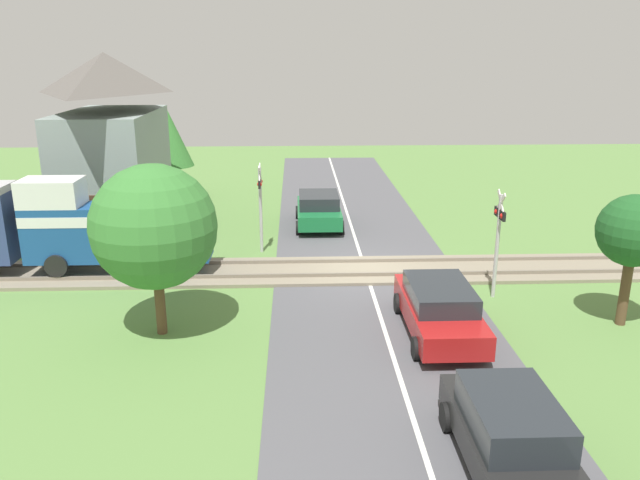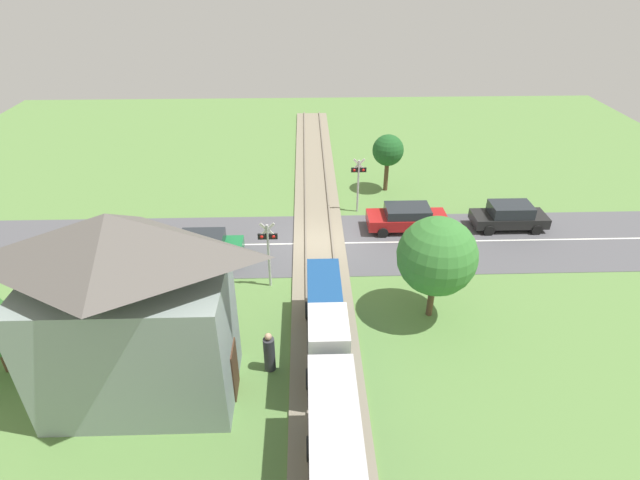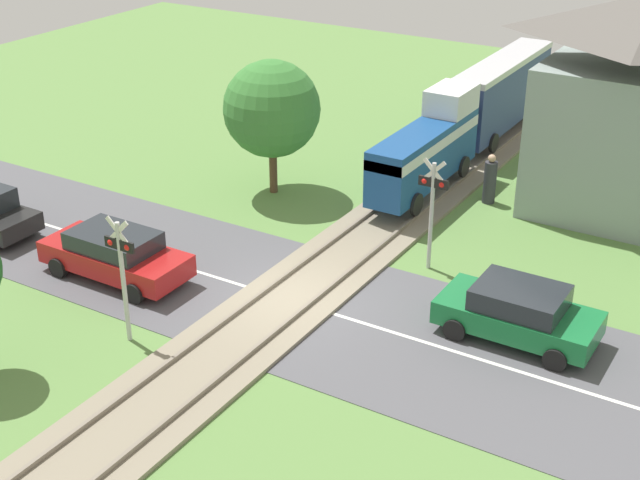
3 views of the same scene
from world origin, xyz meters
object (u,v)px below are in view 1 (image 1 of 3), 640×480
at_px(car_near_crossing, 439,308).
at_px(car_far_side, 319,209).
at_px(crossing_signal_east_approach, 260,197).
at_px(station_building, 112,144).
at_px(pedestrian_by_station, 116,236).
at_px(crossing_signal_west_approach, 498,231).
at_px(car_behind_queue, 510,435).

distance_m(car_near_crossing, car_far_side, 11.41).
height_order(car_near_crossing, crossing_signal_east_approach, crossing_signal_east_approach).
relative_size(station_building, pedestrian_by_station, 4.23).
bearing_deg(pedestrian_by_station, crossing_signal_west_approach, -109.46).
bearing_deg(pedestrian_by_station, car_near_crossing, -123.93).
relative_size(car_far_side, crossing_signal_east_approach, 1.18).
distance_m(car_behind_queue, crossing_signal_east_approach, 14.41).
bearing_deg(pedestrian_by_station, car_far_side, -63.78).
xyz_separation_m(crossing_signal_west_approach, crossing_signal_east_approach, (4.89, 7.57, 0.00)).
relative_size(crossing_signal_west_approach, crossing_signal_east_approach, 1.00).
bearing_deg(car_far_side, car_near_crossing, -165.38).
bearing_deg(car_behind_queue, pedestrian_by_station, 39.27).
bearing_deg(station_building, crossing_signal_west_approach, -122.45).
xyz_separation_m(car_far_side, crossing_signal_east_approach, (-3.57, 2.34, 1.41)).
relative_size(car_far_side, car_behind_queue, 0.97).
distance_m(station_building, pedestrian_by_station, 5.31).
bearing_deg(car_far_side, pedestrian_by_station, 116.22).
relative_size(car_near_crossing, station_building, 0.61).
relative_size(crossing_signal_east_approach, pedestrian_by_station, 1.96).
height_order(car_far_side, pedestrian_by_station, pedestrian_by_station).
bearing_deg(crossing_signal_west_approach, car_near_crossing, 137.82).
distance_m(car_far_side, crossing_signal_west_approach, 10.04).
relative_size(crossing_signal_west_approach, pedestrian_by_station, 1.96).
bearing_deg(crossing_signal_east_approach, crossing_signal_west_approach, -122.86).
bearing_deg(car_far_side, station_building, 86.64).
distance_m(crossing_signal_west_approach, station_building, 16.80).
height_order(crossing_signal_east_approach, station_building, station_building).
relative_size(car_near_crossing, crossing_signal_east_approach, 1.31).
bearing_deg(car_far_side, crossing_signal_west_approach, -148.28).
bearing_deg(crossing_signal_east_approach, car_near_crossing, -145.06).
xyz_separation_m(station_building, pedestrian_by_station, (-4.37, -1.08, -2.82)).
bearing_deg(pedestrian_by_station, crossing_signal_east_approach, -87.04).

